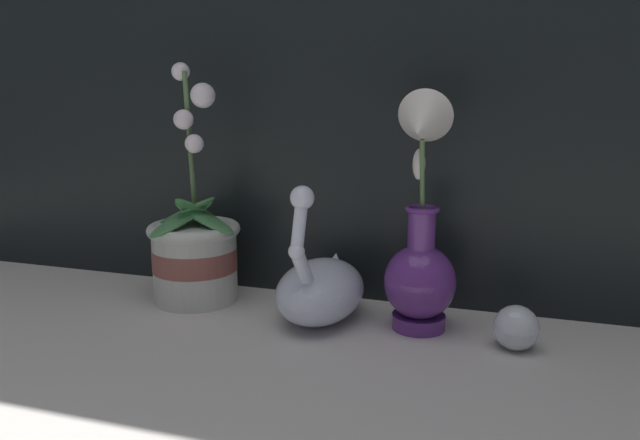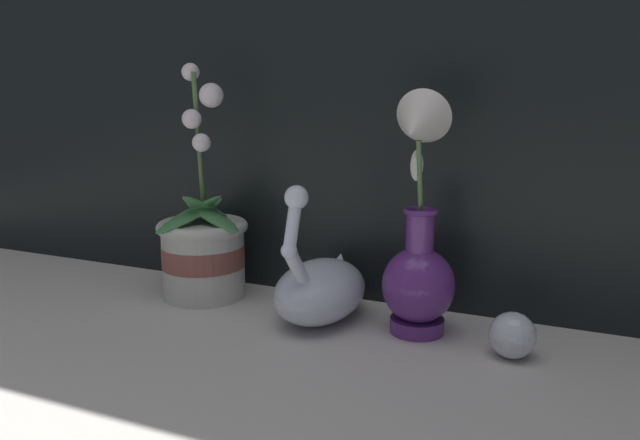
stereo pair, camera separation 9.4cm
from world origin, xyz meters
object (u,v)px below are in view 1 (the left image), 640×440
Objects in this scene: blue_vase at (420,248)px; glass_sphere at (516,328)px; swan_figurine at (321,287)px; orchid_potted_plant at (195,249)px.

blue_vase reaches higher than glass_sphere.
swan_figurine reaches higher than glass_sphere.
glass_sphere is (0.52, -0.05, -0.06)m from orchid_potted_plant.
orchid_potted_plant is at bearing 176.92° from blue_vase.
blue_vase is at bearing 0.20° from swan_figurine.
glass_sphere is at bearing -5.37° from orchid_potted_plant.
blue_vase is at bearing 168.49° from glass_sphere.
orchid_potted_plant is 6.31× the size of glass_sphere.
swan_figurine is at bearing 174.53° from glass_sphere.
swan_figurine is 0.17m from blue_vase.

